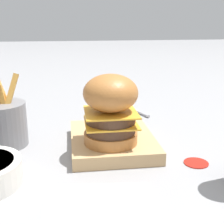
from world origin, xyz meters
TOP-DOWN VIEW (x-y plane):
  - ground_plane at (0.00, 0.00)m, footprint 6.00×6.00m
  - serving_board at (-0.01, 0.04)m, footprint 0.21×0.17m
  - burger at (-0.05, 0.05)m, footprint 0.10×0.10m
  - fries_basket at (0.03, 0.26)m, footprint 0.10×0.10m
  - spoon at (0.28, -0.04)m, footprint 0.18×0.09m
  - ketchup_puddle at (-0.11, -0.11)m, footprint 0.05×0.05m
  - parchment_square at (-0.24, 0.09)m, footprint 0.17×0.17m

SIDE VIEW (x-z plane):
  - ground_plane at x=0.00m, z-range 0.00..0.00m
  - parchment_square at x=-0.24m, z-range 0.00..0.00m
  - ketchup_puddle at x=-0.11m, z-range 0.00..0.00m
  - spoon at x=0.28m, z-range 0.00..0.01m
  - serving_board at x=-0.01m, z-range 0.00..0.03m
  - fries_basket at x=0.03m, z-range -0.03..0.13m
  - burger at x=-0.05m, z-range 0.03..0.16m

